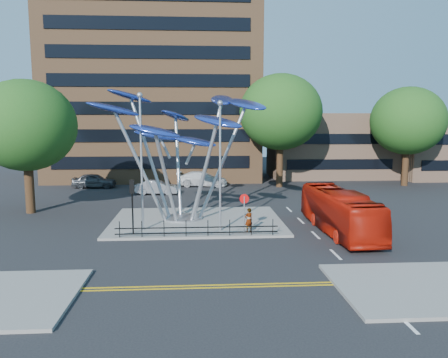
{
  "coord_description": "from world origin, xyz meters",
  "views": [
    {
      "loc": [
        -1.01,
        -24.45,
        7.26
      ],
      "look_at": [
        0.81,
        4.0,
        3.37
      ],
      "focal_mm": 35.0,
      "sensor_mm": 36.0,
      "label": 1
    }
  ],
  "objects": [
    {
      "name": "parked_car_right",
      "position": [
        -0.37,
        23.0,
        0.8
      ],
      "size": [
        5.69,
        2.71,
        1.6
      ],
      "primitive_type": "imported",
      "rotation": [
        0.0,
        0.0,
        1.48
      ],
      "color": "silver",
      "rests_on": "ground"
    },
    {
      "name": "tree_left",
      "position": [
        -14.0,
        10.0,
        6.79
      ],
      "size": [
        7.6,
        7.6,
        10.32
      ],
      "color": "black",
      "rests_on": "ground"
    },
    {
      "name": "double_yellow_far",
      "position": [
        0.0,
        -6.3,
        0.01
      ],
      "size": [
        40.0,
        0.12,
        0.01
      ],
      "primitive_type": "cube",
      "color": "gold",
      "rests_on": "ground"
    },
    {
      "name": "tree_far",
      "position": [
        22.0,
        22.0,
        7.11
      ],
      "size": [
        8.0,
        8.0,
        10.81
      ],
      "color": "black",
      "rests_on": "ground"
    },
    {
      "name": "low_building_near",
      "position": [
        16.0,
        30.0,
        4.0
      ],
      "size": [
        15.0,
        8.0,
        8.0
      ],
      "primitive_type": "cube",
      "color": "tan",
      "rests_on": "ground"
    },
    {
      "name": "street_lamp_right",
      "position": [
        0.5,
        3.0,
        5.09
      ],
      "size": [
        0.36,
        0.36,
        8.3
      ],
      "color": "#9EA0A5",
      "rests_on": "traffic_island"
    },
    {
      "name": "traffic_light_island",
      "position": [
        -5.0,
        2.5,
        2.61
      ],
      "size": [
        0.28,
        0.18,
        3.42
      ],
      "color": "black",
      "rests_on": "traffic_island"
    },
    {
      "name": "pedestrian_railing_front",
      "position": [
        -1.0,
        1.7,
        0.55
      ],
      "size": [
        10.0,
        0.06,
        1.0
      ],
      "color": "black",
      "rests_on": "traffic_island"
    },
    {
      "name": "parked_car_mid",
      "position": [
        -4.87,
        18.0,
        0.69
      ],
      "size": [
        4.26,
        1.74,
        1.37
      ],
      "primitive_type": "imported",
      "rotation": [
        0.0,
        0.0,
        1.5
      ],
      "color": "#9C9DA3",
      "rests_on": "ground"
    },
    {
      "name": "no_entry_sign_island",
      "position": [
        2.0,
        2.52,
        1.82
      ],
      "size": [
        0.6,
        0.1,
        2.45
      ],
      "color": "#9EA0A5",
      "rests_on": "traffic_island"
    },
    {
      "name": "red_bus",
      "position": [
        8.18,
        2.62,
        1.38
      ],
      "size": [
        2.59,
        9.98,
        2.76
      ],
      "primitive_type": "imported",
      "rotation": [
        0.0,
        0.0,
        0.03
      ],
      "color": "#B01608",
      "rests_on": "ground"
    },
    {
      "name": "street_lamp_left",
      "position": [
        -4.5,
        3.5,
        5.36
      ],
      "size": [
        0.36,
        0.36,
        8.8
      ],
      "color": "#9EA0A5",
      "rests_on": "traffic_island"
    },
    {
      "name": "pedestrian",
      "position": [
        2.29,
        2.5,
        0.93
      ],
      "size": [
        0.67,
        0.59,
        1.55
      ],
      "primitive_type": "imported",
      "rotation": [
        0.0,
        0.0,
        3.63
      ],
      "color": "gray",
      "rests_on": "traffic_island"
    },
    {
      "name": "leaf_sculpture",
      "position": [
        -2.07,
        6.68,
        6.87
      ],
      "size": [
        12.72,
        9.54,
        9.51
      ],
      "color": "#9EA0A5",
      "rests_on": "traffic_island"
    },
    {
      "name": "brick_tower",
      "position": [
        -6.0,
        32.0,
        15.0
      ],
      "size": [
        25.0,
        15.0,
        30.0
      ],
      "primitive_type": "cube",
      "color": "brown",
      "rests_on": "ground"
    },
    {
      "name": "ground",
      "position": [
        0.0,
        0.0,
        0.0
      ],
      "size": [
        120.0,
        120.0,
        0.0
      ],
      "primitive_type": "plane",
      "color": "black",
      "rests_on": "ground"
    },
    {
      "name": "traffic_island",
      "position": [
        -1.0,
        6.0,
        0.07
      ],
      "size": [
        12.0,
        9.0,
        0.15
      ],
      "primitive_type": "cube",
      "color": "slate",
      "rests_on": "ground"
    },
    {
      "name": "parked_car_left",
      "position": [
        -11.92,
        22.5,
        0.78
      ],
      "size": [
        4.58,
        1.85,
        1.56
      ],
      "primitive_type": "imported",
      "rotation": [
        0.0,
        0.0,
        1.57
      ],
      "color": "#414449",
      "rests_on": "ground"
    },
    {
      "name": "low_building_far",
      "position": [
        30.0,
        28.0,
        3.5
      ],
      "size": [
        12.0,
        8.0,
        7.0
      ],
      "primitive_type": "cube",
      "color": "tan",
      "rests_on": "ground"
    },
    {
      "name": "double_yellow_near",
      "position": [
        0.0,
        -6.0,
        0.01
      ],
      "size": [
        40.0,
        0.12,
        0.01
      ],
      "primitive_type": "cube",
      "color": "gold",
      "rests_on": "ground"
    },
    {
      "name": "tree_right",
      "position": [
        8.0,
        22.0,
        8.04
      ],
      "size": [
        8.8,
        8.8,
        12.11
      ],
      "color": "black",
      "rests_on": "ground"
    }
  ]
}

